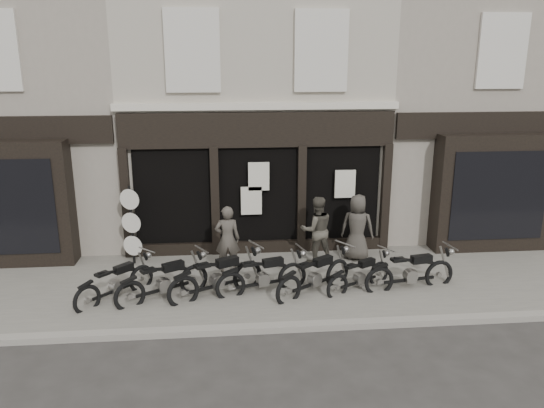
{
  "coord_description": "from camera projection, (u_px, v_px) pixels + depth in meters",
  "views": [
    {
      "loc": [
        -0.89,
        -10.68,
        5.22
      ],
      "look_at": [
        0.24,
        1.6,
        1.83
      ],
      "focal_mm": 35.0,
      "sensor_mm": 36.0,
      "label": 1
    }
  ],
  "objects": [
    {
      "name": "motorcycle_6",
      "position": [
        411.0,
        275.0,
        12.15
      ],
      "size": [
        2.22,
        0.71,
        1.07
      ],
      "rotation": [
        0.0,
        0.0,
        0.17
      ],
      "color": "black",
      "rests_on": "ground"
    },
    {
      "name": "motorcycle_2",
      "position": [
        218.0,
        280.0,
        11.8
      ],
      "size": [
        2.15,
        1.37,
        1.12
      ],
      "rotation": [
        0.0,
        0.0,
        0.48
      ],
      "color": "black",
      "rests_on": "ground"
    },
    {
      "name": "motorcycle_1",
      "position": [
        164.0,
        284.0,
        11.66
      ],
      "size": [
        2.0,
        1.38,
        1.06
      ],
      "rotation": [
        0.0,
        0.0,
        0.53
      ],
      "color": "black",
      "rests_on": "ground"
    },
    {
      "name": "motorcycle_5",
      "position": [
        360.0,
        278.0,
        12.15
      ],
      "size": [
        1.74,
        1.18,
        0.92
      ],
      "rotation": [
        0.0,
        0.0,
        0.52
      ],
      "color": "black",
      "rests_on": "ground"
    },
    {
      "name": "pavement",
      "position": [
        265.0,
        284.0,
        12.56
      ],
      "size": [
        30.0,
        4.2,
        0.12
      ],
      "primitive_type": "cube",
      "color": "#646058",
      "rests_on": "ground_plane"
    },
    {
      "name": "man_centre",
      "position": [
        317.0,
        230.0,
        13.54
      ],
      "size": [
        0.92,
        0.75,
        1.75
      ],
      "primitive_type": "imported",
      "rotation": [
        0.0,
        0.0,
        3.25
      ],
      "color": "#454138",
      "rests_on": "pavement"
    },
    {
      "name": "motorcycle_0",
      "position": [
        116.0,
        286.0,
        11.66
      ],
      "size": [
        1.6,
        1.65,
        0.99
      ],
      "rotation": [
        0.0,
        0.0,
        0.81
      ],
      "color": "black",
      "rests_on": "ground"
    },
    {
      "name": "neighbour_left",
      "position": [
        38.0,
        100.0,
        15.74
      ],
      "size": [
        5.6,
        6.73,
        8.34
      ],
      "color": "gray",
      "rests_on": "ground"
    },
    {
      "name": "man_left",
      "position": [
        227.0,
        239.0,
        12.94
      ],
      "size": [
        0.61,
        0.41,
        1.68
      ],
      "primitive_type": "imported",
      "rotation": [
        0.0,
        0.0,
        3.13
      ],
      "color": "#443F38",
      "rests_on": "pavement"
    },
    {
      "name": "kerb",
      "position": [
        273.0,
        328.0,
        10.5
      ],
      "size": [
        30.0,
        0.25,
        0.13
      ],
      "primitive_type": "cube",
      "color": "gray",
      "rests_on": "ground_plane"
    },
    {
      "name": "motorcycle_3",
      "position": [
        263.0,
        279.0,
        11.97
      ],
      "size": [
        2.13,
        0.93,
        1.05
      ],
      "rotation": [
        0.0,
        0.0,
        0.29
      ],
      "color": "black",
      "rests_on": "ground"
    },
    {
      "name": "ground_plane",
      "position": [
        268.0,
        303.0,
        11.72
      ],
      "size": [
        90.0,
        90.0,
        0.0
      ],
      "primitive_type": "plane",
      "color": "#2D2B28",
      "rests_on": "ground"
    },
    {
      "name": "central_building",
      "position": [
        251.0,
        97.0,
        16.34
      ],
      "size": [
        7.3,
        6.22,
        8.34
      ],
      "color": "#A39A8B",
      "rests_on": "ground"
    },
    {
      "name": "man_right",
      "position": [
        357.0,
        227.0,
        13.73
      ],
      "size": [
        0.99,
        0.82,
        1.74
      ],
      "primitive_type": "imported",
      "rotation": [
        0.0,
        0.0,
        2.77
      ],
      "color": "#3C3832",
      "rests_on": "pavement"
    },
    {
      "name": "advert_sign_post",
      "position": [
        132.0,
        229.0,
        13.41
      ],
      "size": [
        0.51,
        0.34,
        2.17
      ],
      "rotation": [
        0.0,
        0.0,
        -0.34
      ],
      "color": "black",
      "rests_on": "ground"
    },
    {
      "name": "motorcycle_4",
      "position": [
        315.0,
        279.0,
        11.95
      ],
      "size": [
        1.95,
        1.48,
        1.07
      ],
      "rotation": [
        0.0,
        0.0,
        0.6
      ],
      "color": "black",
      "rests_on": "ground"
    },
    {
      "name": "neighbour_right",
      "position": [
        451.0,
        97.0,
        16.86
      ],
      "size": [
        5.6,
        6.73,
        8.34
      ],
      "color": "gray",
      "rests_on": "ground"
    }
  ]
}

